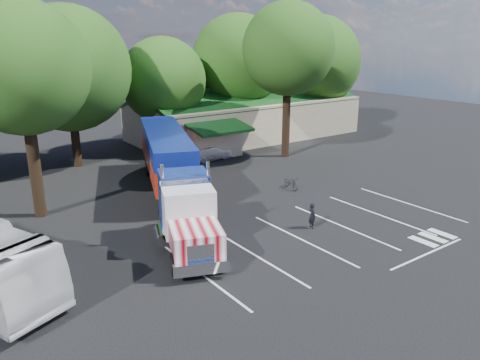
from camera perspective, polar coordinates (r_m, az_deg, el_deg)
ground at (r=29.95m, az=-0.35°, el=-3.44°), size 120.00×120.00×0.00m
event_hall at (r=51.21m, az=0.57°, el=7.76°), size 24.20×14.12×5.55m
tree_row_c at (r=40.71m, az=-20.22°, el=12.59°), size 10.00×10.00×13.05m
tree_row_d at (r=45.32m, az=-9.35°, el=11.90°), size 8.00×8.00×10.60m
tree_row_e at (r=50.32m, az=-0.24°, el=14.32°), size 9.60×9.60×12.90m
tree_row_f at (r=55.88m, az=9.13°, el=14.08°), size 10.40×10.40×13.00m
tree_near_left at (r=29.46m, az=-25.09°, el=12.24°), size 7.60×7.60×12.65m
tree_near_right at (r=41.90m, az=5.90°, el=15.57°), size 8.00×8.00×13.50m
semi_truck at (r=31.04m, az=-8.47°, el=1.91°), size 9.93×20.39×4.38m
woman at (r=27.01m, az=8.79°, el=-4.30°), size 0.45×0.60×1.50m
bicycle at (r=33.83m, az=6.26°, el=-0.30°), size 0.89×1.81×0.91m
silver_sedan at (r=41.52m, az=-3.59°, el=3.28°), size 3.80×1.39×1.24m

